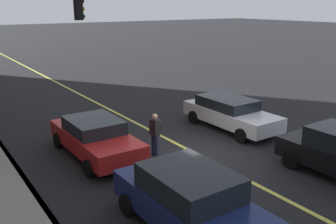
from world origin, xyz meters
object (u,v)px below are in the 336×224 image
Objects in this scene: car_white at (230,112)px; pedestrian_with_backpack at (155,131)px; car_red at (95,137)px; car_navy at (190,200)px; traffic_light_mast at (22,40)px.

pedestrian_with_backpack is (-0.77, 4.47, 0.19)m from car_white.
car_white is 1.01× the size of car_red.
car_red reaches higher than car_white.
car_navy is at bearing 129.81° from car_white.
car_navy is at bearing -170.06° from traffic_light_mast.
pedestrian_with_backpack reaches higher than car_navy.
car_white is 1.05× the size of car_navy.
car_navy is (-5.30, 6.36, 0.08)m from car_white.
car_navy is 0.96× the size of car_red.
car_white is at bearing -80.28° from pedestrian_with_backpack.
car_red is at bearing 55.76° from pedestrian_with_backpack.
car_red is at bearing 85.61° from car_white.
pedestrian_with_backpack is at bearing -139.94° from traffic_light_mast.
car_navy is 9.30m from traffic_light_mast.
traffic_light_mast reaches higher than pedestrian_with_backpack.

